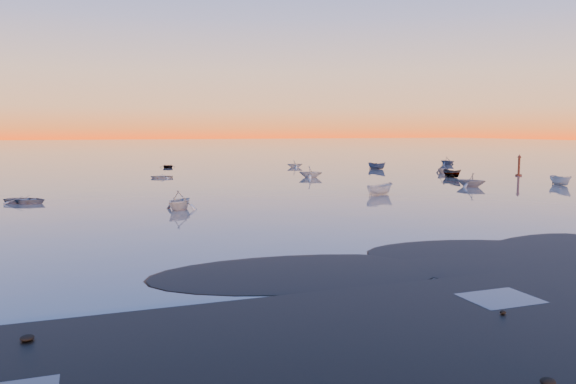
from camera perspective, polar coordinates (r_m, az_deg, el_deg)
name	(u,v)px	position (r m, az deg, el deg)	size (l,w,h in m)	color
ground	(161,162)	(126.55, -12.76, 2.95)	(600.00, 600.00, 0.00)	#6E645B
mud_lobes	(417,270)	(29.98, 12.97, -7.69)	(140.00, 6.00, 0.07)	black
moored_fleet	(205,181)	(80.27, -8.47, 1.15)	(124.00, 58.00, 1.20)	beige
boat_near_left	(26,203)	(60.94, -25.08, -1.03)	(4.17, 1.74, 1.04)	slate
boat_near_center	(380,195)	(63.00, 9.29, -0.28)	(3.73, 1.58, 1.29)	beige
boat_near_right	(471,187)	(74.61, 18.09, 0.51)	(3.81, 1.71, 1.33)	slate
channel_marker	(519,167)	(95.01, 22.41, 2.37)	(0.98, 0.98, 3.48)	#43190E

